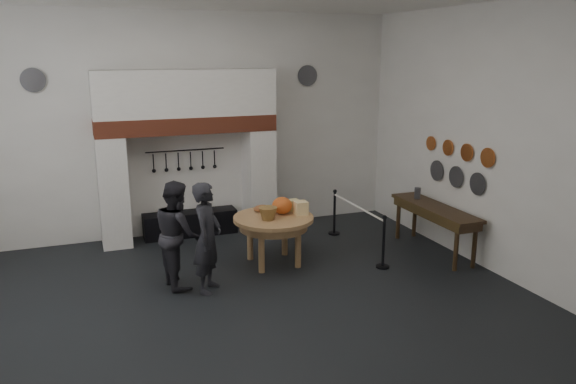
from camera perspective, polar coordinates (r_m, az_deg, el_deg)
name	(u,v)px	position (r m, az deg, el deg)	size (l,w,h in m)	color
floor	(240,310)	(8.49, -4.86, -11.81)	(9.00, 8.00, 0.02)	black
wall_back	(183,125)	(11.64, -10.57, 6.68)	(9.00, 0.02, 4.50)	white
wall_front	(385,256)	(4.19, 9.82, -6.38)	(9.00, 0.02, 4.50)	white
wall_right	(499,142)	(9.95, 20.68, 4.79)	(0.02, 8.00, 4.50)	white
chimney_pier_left	(113,192)	(11.34, -17.32, 0.04)	(0.55, 0.70, 2.15)	silver
chimney_pier_right	(259,180)	(11.86, -2.99, 1.26)	(0.55, 0.70, 2.15)	silver
hearth_brick_band	(187,124)	(11.29, -10.26, 6.78)	(3.50, 0.72, 0.32)	#9E442B
chimney_hood	(185,93)	(11.23, -10.40, 9.86)	(3.50, 0.70, 0.90)	silver
iron_range	(190,223)	(11.79, -9.89, -3.16)	(1.90, 0.45, 0.50)	black
utensil_rail	(185,150)	(11.63, -10.39, 4.19)	(0.02, 0.02, 1.60)	black
work_table	(273,218)	(9.92, -1.49, -2.70)	(1.42, 1.42, 0.07)	tan
pumpkin	(282,206)	(10.02, -0.61, -1.38)	(0.36, 0.36, 0.31)	#D74F1E
cheese_block_big	(301,208)	(10.00, 1.30, -1.63)	(0.22, 0.22, 0.24)	#FADB95
cheese_block_small	(294,205)	(10.27, 0.57, -1.32)	(0.18, 0.18, 0.20)	#E7D98A
wicker_basket	(268,214)	(9.69, -2.04, -2.20)	(0.32, 0.32, 0.22)	olive
bread_loaf	(262,208)	(10.18, -2.68, -1.68)	(0.31, 0.18, 0.13)	#9B6337
visitor_near	(207,238)	(8.87, -8.19, -4.60)	(0.64, 0.42, 1.77)	black
visitor_far	(177,234)	(9.18, -11.18, -4.19)	(0.84, 0.66, 1.74)	black
side_table	(435,208)	(10.82, 14.72, -1.57)	(0.55, 2.20, 0.06)	#3D2D16
pewter_jug	(417,193)	(11.26, 13.01, -0.12)	(0.12, 0.12, 0.22)	#4D4D52
copper_pan_a	(488,158)	(10.13, 19.63, 3.30)	(0.34, 0.34, 0.03)	#C6662D
copper_pan_b	(467,152)	(10.54, 17.71, 3.85)	(0.32, 0.32, 0.03)	#C6662D
copper_pan_c	(448,148)	(10.97, 15.95, 4.35)	(0.30, 0.30, 0.03)	#C6662D
copper_pan_d	(431,143)	(11.41, 14.31, 4.81)	(0.28, 0.28, 0.03)	#C6662D
pewter_plate_left	(478,184)	(10.37, 18.70, 0.79)	(0.40, 0.40, 0.03)	#4C4C51
pewter_plate_mid	(456,177)	(10.83, 16.71, 1.48)	(0.40, 0.40, 0.03)	#4C4C51
pewter_plate_right	(437,171)	(11.30, 14.88, 2.11)	(0.40, 0.40, 0.03)	#4C4C51
pewter_plate_back_left	(33,80)	(11.36, -24.49, 10.31)	(0.44, 0.44, 0.03)	#4C4C51
pewter_plate_back_right	(307,76)	(12.29, 1.99, 11.73)	(0.44, 0.44, 0.03)	#4C4C51
barrier_post_near	(384,243)	(9.98, 9.68, -5.15)	(0.05, 0.05, 0.90)	black
barrier_post_far	(334,213)	(11.66, 4.74, -2.17)	(0.05, 0.05, 0.90)	black
barrier_rope	(358,207)	(10.69, 7.08, -1.50)	(0.04, 0.04, 2.00)	white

